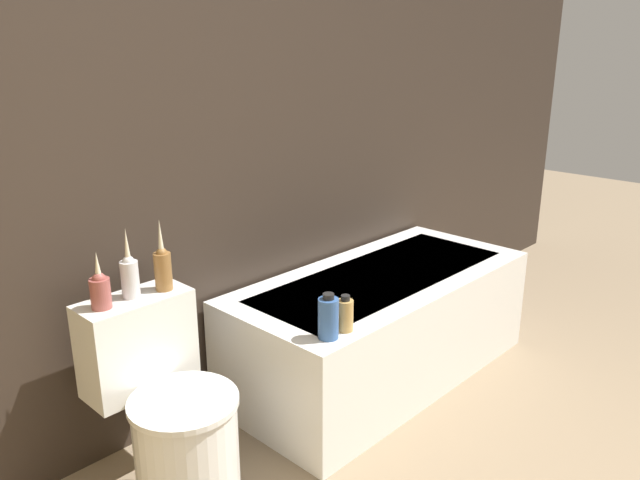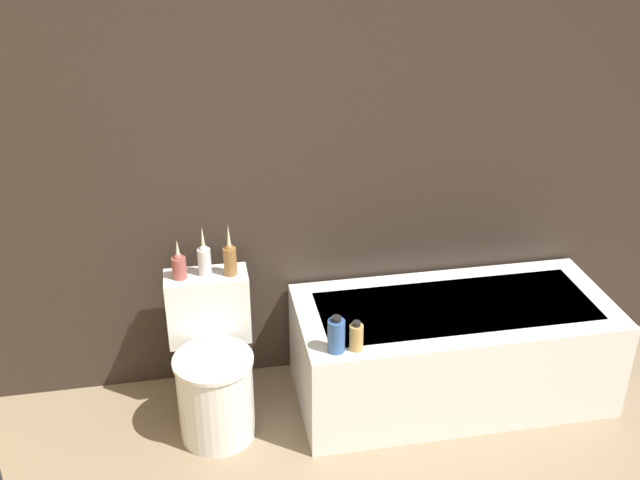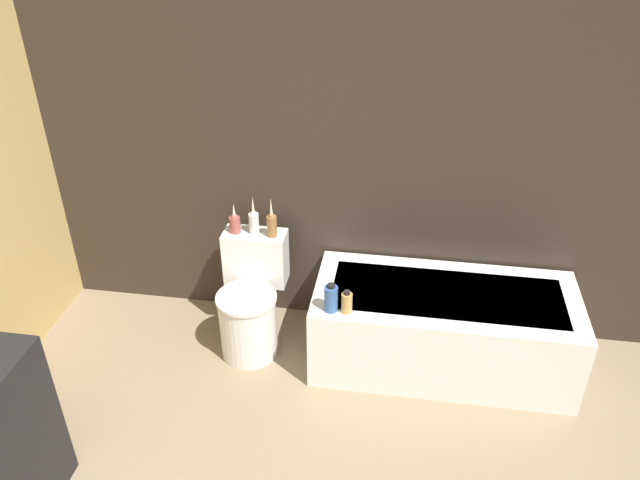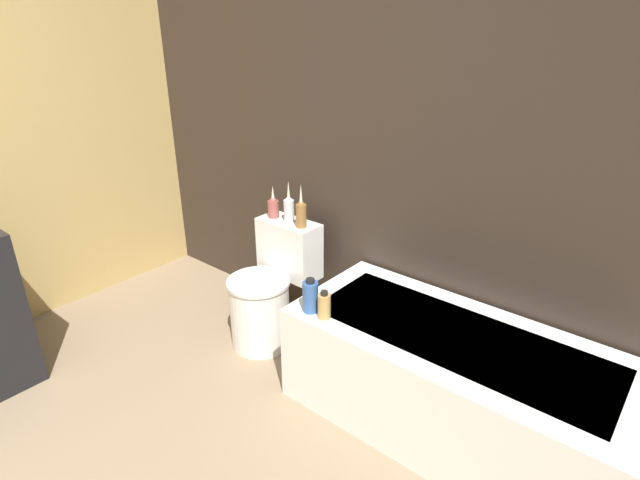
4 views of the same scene
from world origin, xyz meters
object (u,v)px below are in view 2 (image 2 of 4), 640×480
bathtub (452,349)px  vase_silver (204,258)px  vase_gold (179,265)px  shampoo_bottle_short (356,337)px  toilet (213,367)px  vase_bronze (230,258)px  shampoo_bottle_tall (336,335)px

bathtub → vase_silver: size_ratio=6.21×
vase_silver → vase_gold: bearing=-173.8°
bathtub → shampoo_bottle_short: 0.67m
vase_gold → vase_silver: bearing=6.2°
bathtub → toilet: 1.14m
toilet → vase_gold: vase_gold is taller
shampoo_bottle_short → vase_bronze: bearing=140.9°
vase_gold → shampoo_bottle_tall: (0.63, -0.41, -0.18)m
vase_gold → vase_bronze: (0.23, -0.01, 0.02)m
vase_silver → vase_bronze: (0.11, -0.02, 0.00)m
toilet → bathtub: bearing=0.7°
vase_bronze → bathtub: bearing=-8.1°
vase_silver → shampoo_bottle_short: vase_silver is taller
toilet → vase_gold: (-0.11, 0.17, 0.45)m
vase_gold → shampoo_bottle_tall: size_ratio=1.12×
vase_gold → shampoo_bottle_short: (0.72, -0.41, -0.20)m
bathtub → shampoo_bottle_short: (-0.54, -0.25, 0.31)m
toilet → vase_silver: vase_silver is taller
toilet → vase_silver: size_ratio=2.89×
toilet → shampoo_bottle_tall: bearing=-24.3°
toilet → shampoo_bottle_short: bearing=-21.5°
bathtub → shampoo_bottle_tall: shampoo_bottle_tall is taller
vase_silver → vase_bronze: bearing=-11.1°
vase_gold → vase_bronze: 0.23m
toilet → vase_gold: size_ratio=3.65×
vase_gold → shampoo_bottle_tall: bearing=-32.7°
bathtub → vase_silver: 1.27m
toilet → shampoo_bottle_tall: toilet is taller
vase_gold → vase_bronze: size_ratio=0.76×
shampoo_bottle_tall → shampoo_bottle_short: bearing=-2.6°
vase_gold → vase_silver: vase_silver is taller
toilet → shampoo_bottle_short: size_ratio=5.00×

